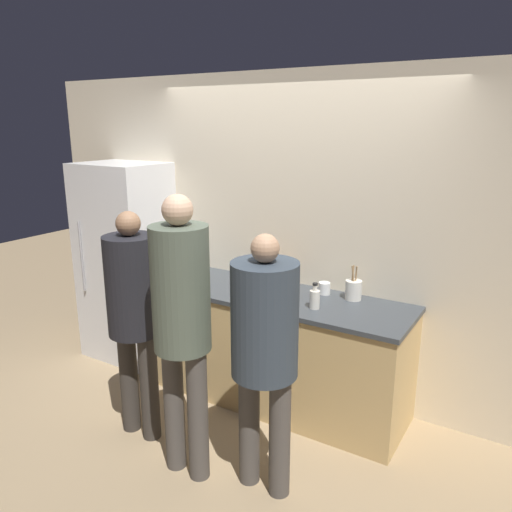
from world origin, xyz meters
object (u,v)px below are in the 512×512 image
at_px(person_left, 134,306).
at_px(person_right, 265,341).
at_px(person_center, 182,315).
at_px(utensil_crock, 353,290).
at_px(refrigerator, 127,262).
at_px(fruit_bowl, 262,283).
at_px(bottle_clear, 315,298).
at_px(cup_white, 324,288).
at_px(bottle_amber, 284,283).

height_order(person_left, person_right, person_left).
bearing_deg(person_center, utensil_crock, 63.81).
distance_m(refrigerator, fruit_bowl, 1.47).
xyz_separation_m(person_right, fruit_bowl, (-0.61, 0.99, -0.03)).
height_order(person_center, bottle_clear, person_center).
relative_size(fruit_bowl, cup_white, 4.07).
bearing_deg(cup_white, refrigerator, -175.12).
bearing_deg(cup_white, person_right, -83.94).
distance_m(refrigerator, person_left, 1.38).
distance_m(refrigerator, person_center, 1.92).
height_order(utensil_crock, cup_white, utensil_crock).
xyz_separation_m(refrigerator, cup_white, (1.96, 0.17, 0.04)).
distance_m(bottle_amber, cup_white, 0.32).
xyz_separation_m(person_left, person_center, (0.55, -0.15, 0.10)).
bearing_deg(bottle_clear, person_right, -86.31).
relative_size(refrigerator, person_left, 1.12).
height_order(fruit_bowl, utensil_crock, utensil_crock).
bearing_deg(bottle_amber, refrigerator, 179.36).
bearing_deg(person_left, person_center, -15.14).
height_order(person_right, bottle_amber, person_right).
bearing_deg(fruit_bowl, bottle_clear, -19.70).
bearing_deg(cup_white, person_center, -106.98).
bearing_deg(person_left, utensil_crock, 43.24).
distance_m(person_right, bottle_clear, 0.79).
xyz_separation_m(utensil_crock, cup_white, (-0.23, -0.00, -0.03)).
distance_m(refrigerator, cup_white, 1.96).
height_order(person_left, bottle_amber, person_left).
distance_m(person_left, bottle_amber, 1.14).
height_order(fruit_bowl, cup_white, fruit_bowl).
distance_m(fruit_bowl, cup_white, 0.50).
distance_m(fruit_bowl, bottle_amber, 0.25).
bearing_deg(person_right, bottle_amber, 111.76).
relative_size(person_right, fruit_bowl, 4.30).
xyz_separation_m(person_center, bottle_clear, (0.45, 0.93, -0.10)).
bearing_deg(person_right, fruit_bowl, 121.48).
distance_m(utensil_crock, cup_white, 0.24).
bearing_deg(person_center, person_left, 164.86).
distance_m(person_center, bottle_clear, 1.03).
relative_size(person_center, utensil_crock, 6.92).
bearing_deg(bottle_clear, utensil_crock, 62.65).
bearing_deg(utensil_crock, person_right, -95.97).
bearing_deg(bottle_clear, person_center, -115.78).
bearing_deg(person_left, cup_white, 49.53).
xyz_separation_m(person_right, cup_white, (-0.12, 1.11, -0.03)).
height_order(person_right, utensil_crock, person_right).
relative_size(refrigerator, person_right, 1.14).
bearing_deg(cup_white, bottle_clear, -78.18).
bearing_deg(bottle_clear, person_left, -142.25).
xyz_separation_m(fruit_bowl, bottle_amber, (0.24, -0.07, 0.05)).
distance_m(person_left, cup_white, 1.44).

